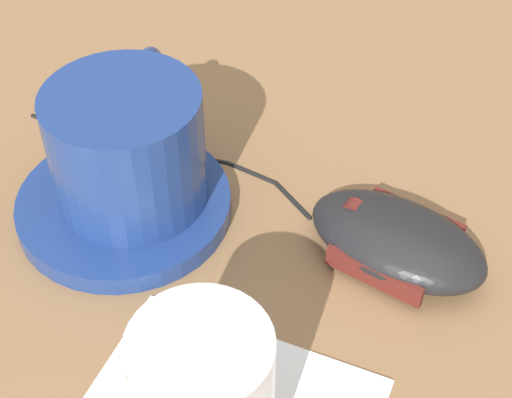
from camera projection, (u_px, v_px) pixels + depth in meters
ground_plane at (207, 284)px, 0.45m from camera, size 3.00×3.00×0.00m
saucer at (125, 205)px, 0.48m from camera, size 0.13×0.13×0.01m
coffee_cup at (128, 145)px, 0.46m from camera, size 0.09×0.12×0.07m
computer_mouse at (397, 240)px, 0.45m from camera, size 0.12×0.09×0.03m
mouse_cable at (171, 155)px, 0.52m from camera, size 0.22×0.03×0.00m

